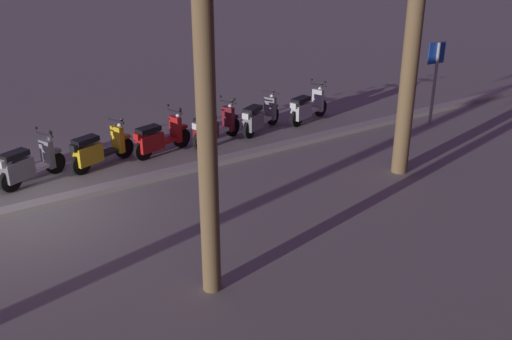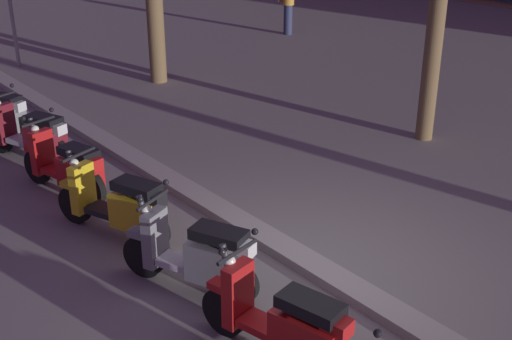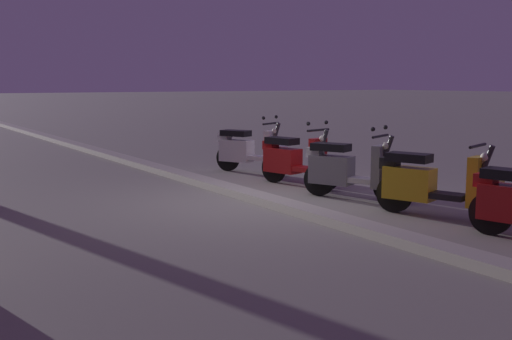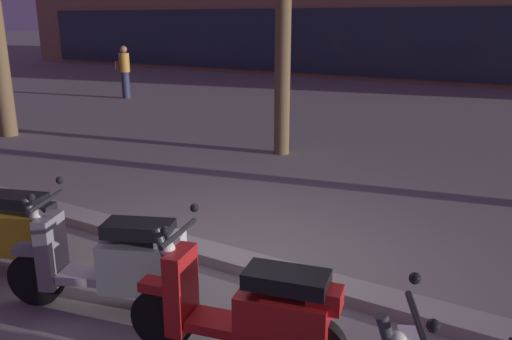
{
  "view_description": "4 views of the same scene",
  "coord_description": "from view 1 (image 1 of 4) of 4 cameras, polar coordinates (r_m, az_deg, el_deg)",
  "views": [
    {
      "loc": [
        1.91,
        11.55,
        5.46
      ],
      "look_at": [
        -3.83,
        2.88,
        1.04
      ],
      "focal_mm": 40.86,
      "sensor_mm": 36.0,
      "label": 1
    },
    {
      "loc": [
        4.75,
        -4.75,
        4.23
      ],
      "look_at": [
        -0.82,
        -0.2,
        1.06
      ],
      "focal_mm": 46.34,
      "sensor_mm": 36.0,
      "label": 2
    },
    {
      "loc": [
        -7.88,
        5.11,
        1.83
      ],
      "look_at": [
        -2.32,
        1.56,
        0.9
      ],
      "focal_mm": 43.71,
      "sensor_mm": 36.0,
      "label": 3
    },
    {
      "loc": [
        2.83,
        -4.27,
        2.56
      ],
      "look_at": [
        -0.28,
        0.89,
        0.81
      ],
      "focal_mm": 36.55,
      "sensor_mm": 36.0,
      "label": 4
    }
  ],
  "objects": [
    {
      "name": "ground_plane",
      "position": [
        12.92,
        -21.8,
        -3.75
      ],
      "size": [
        200.0,
        200.0,
        0.0
      ],
      "primitive_type": "plane",
      "color": "gray"
    },
    {
      "name": "curb_strip",
      "position": [
        12.9,
        -21.85,
        -3.48
      ],
      "size": [
        60.0,
        0.36,
        0.12
      ],
      "primitive_type": "cube",
      "color": "#ADA89E",
      "rests_on": "ground"
    },
    {
      "name": "scooter_silver_mid_centre",
      "position": [
        17.27,
        4.97,
        6.09
      ],
      "size": [
        1.74,
        0.79,
        1.17
      ],
      "color": "black",
      "rests_on": "ground"
    },
    {
      "name": "scooter_grey_mid_front",
      "position": [
        16.32,
        0.26,
        5.16
      ],
      "size": [
        1.73,
        0.96,
        1.04
      ],
      "color": "black",
      "rests_on": "ground"
    },
    {
      "name": "scooter_maroon_tail_end",
      "position": [
        15.48,
        -4.21,
        4.12
      ],
      "size": [
        1.77,
        0.85,
        1.17
      ],
      "color": "black",
      "rests_on": "ground"
    },
    {
      "name": "scooter_red_gap_after_mid",
      "position": [
        14.92,
        -9.54,
        3.08
      ],
      "size": [
        1.74,
        0.71,
        1.17
      ],
      "color": "black",
      "rests_on": "ground"
    },
    {
      "name": "scooter_yellow_second_in_line",
      "position": [
        14.42,
        -15.26,
        1.9
      ],
      "size": [
        1.77,
        0.84,
        1.04
      ],
      "color": "black",
      "rests_on": "ground"
    },
    {
      "name": "scooter_grey_far_back",
      "position": [
        13.99,
        -21.49,
        0.44
      ],
      "size": [
        1.63,
        0.87,
        1.17
      ],
      "color": "black",
      "rests_on": "ground"
    },
    {
      "name": "crossing_sign",
      "position": [
        17.5,
        17.13,
        8.96
      ],
      "size": [
        0.6,
        0.14,
        2.4
      ],
      "color": "#939399",
      "rests_on": "ground"
    }
  ]
}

